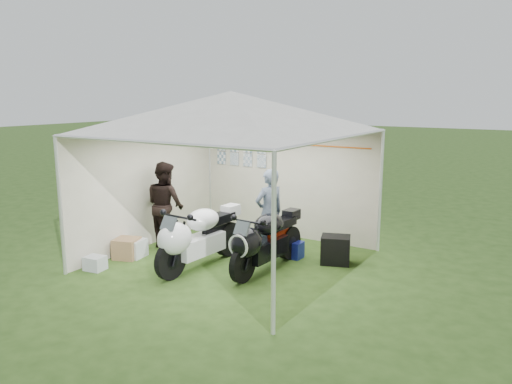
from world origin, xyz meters
TOP-DOWN VIEW (x-y plane):
  - ground at (0.00, 0.00)m, footprint 80.00×80.00m
  - canopy_tent at (-0.00, 0.03)m, footprint 5.66×5.66m
  - motorcycle_white at (-0.31, -0.62)m, footprint 0.55×2.13m
  - motorcycle_black at (0.74, -0.15)m, footprint 0.50×2.03m
  - paddock_stand at (0.78, 0.78)m, footprint 0.42×0.27m
  - person_dark_jacket at (-1.61, 0.06)m, footprint 0.96×0.84m
  - person_blue_jacket at (0.39, 0.63)m, footprint 0.60×0.70m
  - equipment_box at (1.60, 0.89)m, footprint 0.60×0.54m
  - crate_0 at (-1.75, -0.75)m, footprint 0.55×0.46m
  - crate_1 at (-1.75, -0.86)m, footprint 0.52×0.52m
  - crate_2 at (-1.74, -1.60)m, footprint 0.36×0.31m
  - crate_3 at (-1.75, -0.70)m, footprint 0.49×0.41m

SIDE VIEW (x-z plane):
  - ground at x=0.00m, z-range 0.00..0.00m
  - crate_2 at x=-1.74m, z-range 0.00..0.24m
  - crate_3 at x=-1.75m, z-range 0.00..0.28m
  - paddock_stand at x=0.78m, z-range 0.00..0.31m
  - crate_0 at x=-1.75m, z-range 0.00..0.33m
  - crate_1 at x=-1.75m, z-range 0.00..0.37m
  - equipment_box at x=1.60m, z-range 0.00..0.50m
  - motorcycle_black at x=0.74m, z-range 0.06..1.06m
  - motorcycle_white at x=-0.31m, z-range 0.06..1.11m
  - person_blue_jacket at x=0.39m, z-range 0.00..1.63m
  - person_dark_jacket at x=-1.61m, z-range 0.00..1.69m
  - canopy_tent at x=0.00m, z-range 1.08..4.08m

